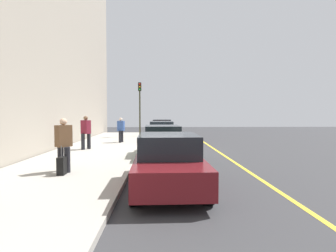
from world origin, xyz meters
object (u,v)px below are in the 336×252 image
Objects in this scene: parked_car_green at (163,142)px; rolling_suitcase at (62,166)px; parked_car_red at (162,128)px; parked_car_white at (161,132)px; traffic_light_pole at (140,100)px; pedestrian_burgundy_coat at (86,132)px; parked_car_maroon at (168,162)px; pedestrian_blue_coat at (121,129)px; pedestrian_brown_coat at (64,143)px.

parked_car_green is 5.35m from rolling_suitcase.
parked_car_red and parked_car_green have the same top height.
rolling_suitcase is (11.05, -3.22, -0.32)m from parked_car_white.
traffic_light_pole is (-3.75, -1.79, 2.42)m from parked_car_white.
parked_car_green is at bearing 0.07° from parked_car_white.
pedestrian_burgundy_coat is 1.95× the size of rolling_suitcase.
pedestrian_burgundy_coat is at bearing -41.09° from parked_car_white.
traffic_light_pole reaches higher than parked_car_red.
parked_car_maroon is 3.58m from rolling_suitcase.
parked_car_green is (6.80, 0.01, -0.00)m from parked_car_white.
rolling_suitcase is at bearing -2.97° from pedestrian_blue_coat.
parked_car_white is at bearing -179.47° from parked_car_maroon.
pedestrian_blue_coat is at bearing 158.80° from pedestrian_burgundy_coat.
rolling_suitcase is (6.35, 0.88, -0.68)m from pedestrian_burgundy_coat.
pedestrian_burgundy_coat is 3.85m from pedestrian_blue_coat.
pedestrian_brown_coat reaches higher than parked_car_white.
pedestrian_burgundy_coat is (-5.87, -0.79, 0.01)m from pedestrian_brown_coat.
traffic_light_pole is at bearing -173.25° from parked_car_maroon.
rolling_suitcase is (14.80, -1.44, -2.75)m from traffic_light_pole.
pedestrian_brown_coat reaches higher than pedestrian_blue_coat.
pedestrian_brown_coat is 0.40× the size of traffic_light_pole.
pedestrian_brown_coat reaches higher than rolling_suitcase.
pedestrian_brown_coat is at bearing -3.65° from pedestrian_blue_coat.
pedestrian_brown_coat reaches higher than parked_car_green.
parked_car_red is 5.77m from parked_car_white.
parked_car_green is at bearing -0.41° from parked_car_red.
traffic_light_pole reaches higher than pedestrian_burgundy_coat.
pedestrian_burgundy_coat is at bearing -15.31° from traffic_light_pole.
traffic_light_pole reaches higher than parked_car_maroon.
parked_car_red is at bearing 157.81° from pedestrian_blue_coat.
parked_car_maroon is 0.93× the size of traffic_light_pole.
pedestrian_brown_coat reaches higher than parked_car_red.
parked_car_red is at bearing 168.83° from rolling_suitcase.
parked_car_white is at bearing -0.99° from parked_car_red.
parked_car_red is 1.10× the size of parked_car_green.
pedestrian_burgundy_coat is (-2.10, -4.11, 0.35)m from parked_car_green.
pedestrian_blue_coat is (1.11, -2.71, 0.27)m from parked_car_white.
pedestrian_burgundy_coat reaches higher than parked_car_red.
parked_car_green is 2.33× the size of pedestrian_burgundy_coat.
pedestrian_blue_coat is at bearing -165.85° from parked_car_maroon.
parked_car_red is 5.01× the size of rolling_suitcase.
parked_car_maroon is at bearing 0.05° from parked_car_red.
pedestrian_blue_coat is (-3.59, 1.39, -0.08)m from pedestrian_burgundy_coat.
pedestrian_blue_coat is at bearing -154.48° from parked_car_green.
traffic_light_pole reaches higher than pedestrian_blue_coat.
parked_car_maroon is at bearing 28.99° from pedestrian_burgundy_coat.
parked_car_white is 1.14× the size of parked_car_green.
parked_car_white and parked_car_maroon have the same top height.
parked_car_red is 12.57m from parked_car_green.
parked_car_maroon is 2.33× the size of pedestrian_burgundy_coat.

